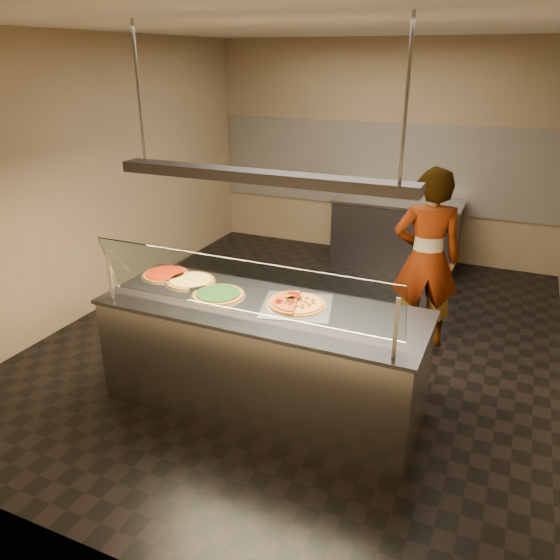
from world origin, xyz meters
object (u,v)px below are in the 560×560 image
at_px(pizza_spinach, 219,294).
at_px(sneeze_guard, 241,287).
at_px(pizza_spatula, 193,285).
at_px(perforated_tray, 297,305).
at_px(half_pizza_sausage, 310,306).
at_px(pizza_cheese, 191,281).
at_px(pizza_tomato, 166,274).
at_px(prep_table, 396,233).
at_px(worker, 426,259).
at_px(half_pizza_pepperoni, 285,300).
at_px(serving_counter, 263,357).
at_px(heat_lamp_housing, 260,177).

bearing_deg(pizza_spinach, sneeze_guard, -42.20).
relative_size(sneeze_guard, pizza_spatula, 9.67).
bearing_deg(perforated_tray, half_pizza_sausage, -0.12).
relative_size(pizza_cheese, pizza_tomato, 1.03).
height_order(pizza_tomato, prep_table, pizza_tomato).
bearing_deg(worker, sneeze_guard, 46.62).
bearing_deg(pizza_spatula, pizza_tomato, 159.00).
bearing_deg(pizza_spatula, half_pizza_pepperoni, 0.96).
bearing_deg(pizza_spinach, serving_counter, -3.39).
bearing_deg(pizza_cheese, heat_lamp_housing, -13.62).
bearing_deg(pizza_tomato, serving_counter, -12.26).
bearing_deg(pizza_cheese, pizza_spinach, -23.85).
relative_size(pizza_tomato, pizza_spatula, 1.75).
xyz_separation_m(serving_counter, prep_table, (0.24, 3.81, 0.00)).
xyz_separation_m(half_pizza_sausage, worker, (0.63, 1.55, -0.05)).
relative_size(serving_counter, half_pizza_sausage, 5.36).
distance_m(perforated_tray, half_pizza_sausage, 0.11).
height_order(serving_counter, pizza_cheese, pizza_cheese).
xyz_separation_m(pizza_tomato, pizza_spatula, (0.37, -0.14, 0.01)).
relative_size(perforated_tray, pizza_spatula, 2.69).
bearing_deg(serving_counter, pizza_cheese, 166.38).
bearing_deg(heat_lamp_housing, worker, 59.12).
height_order(half_pizza_sausage, worker, worker).
height_order(sneeze_guard, pizza_spatula, sneeze_guard).
relative_size(half_pizza_pepperoni, pizza_cheese, 1.10).
bearing_deg(half_pizza_pepperoni, sneeze_guard, -108.56).
bearing_deg(half_pizza_sausage, pizza_spatula, -179.28).
xyz_separation_m(sneeze_guard, heat_lamp_housing, (0.00, 0.34, 0.72)).
xyz_separation_m(serving_counter, half_pizza_pepperoni, (0.15, 0.10, 0.50)).
distance_m(half_pizza_sausage, pizza_cheese, 1.14).
height_order(pizza_spinach, prep_table, pizza_spinach).
distance_m(pizza_spatula, prep_table, 3.86).
bearing_deg(half_pizza_sausage, pizza_spinach, -174.26).
distance_m(perforated_tray, worker, 1.72).
distance_m(serving_counter, prep_table, 3.81).
bearing_deg(perforated_tray, prep_table, 90.32).
relative_size(perforated_tray, pizza_spinach, 1.47).
height_order(half_pizza_sausage, pizza_spatula, half_pizza_sausage).
relative_size(sneeze_guard, pizza_cheese, 5.36).
distance_m(half_pizza_pepperoni, pizza_cheese, 0.93).
bearing_deg(pizza_spatula, pizza_cheese, 130.30).
distance_m(pizza_cheese, prep_table, 3.79).
relative_size(pizza_spinach, prep_table, 0.26).
relative_size(perforated_tray, heat_lamp_housing, 0.29).
xyz_separation_m(worker, heat_lamp_housing, (-0.99, -1.65, 1.04)).
bearing_deg(pizza_tomato, pizza_spinach, -17.45).
bearing_deg(heat_lamp_housing, sneeze_guard, -90.00).
distance_m(half_pizza_pepperoni, half_pizza_sausage, 0.21).
relative_size(serving_counter, sneeze_guard, 1.10).
relative_size(prep_table, worker, 0.94).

